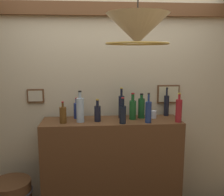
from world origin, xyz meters
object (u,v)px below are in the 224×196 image
(liquor_bottle_port, at_px, (121,106))
(liquor_bottle_amaro, at_px, (80,109))
(liquor_bottle_rum, at_px, (141,108))
(pendant_lamp, at_px, (137,30))
(liquor_bottle_rye, at_px, (133,109))
(glass_tumbler_rocks, at_px, (153,114))
(glass_tumbler_highball, at_px, (63,116))
(liquor_bottle_whiskey, at_px, (123,114))
(liquor_bottle_brandy, at_px, (179,110))
(liquor_bottle_mezcal, at_px, (98,113))
(liquor_bottle_vodka, at_px, (148,112))
(liquor_bottle_vermouth, at_px, (77,110))
(liquor_bottle_scotch, at_px, (166,105))
(liquor_bottle_sherry, at_px, (63,115))

(liquor_bottle_port, relative_size, liquor_bottle_amaro, 1.03)
(liquor_bottle_rum, relative_size, pendant_lamp, 0.48)
(liquor_bottle_rye, bearing_deg, glass_tumbler_rocks, 8.72)
(pendant_lamp, bearing_deg, liquor_bottle_rum, 75.23)
(liquor_bottle_amaro, bearing_deg, liquor_bottle_rum, 9.63)
(glass_tumbler_highball, height_order, pendant_lamp, pendant_lamp)
(glass_tumbler_highball, bearing_deg, liquor_bottle_whiskey, -17.26)
(liquor_bottle_brandy, bearing_deg, glass_tumbler_rocks, 139.27)
(liquor_bottle_mezcal, bearing_deg, glass_tumbler_rocks, 8.36)
(liquor_bottle_rye, distance_m, pendant_lamp, 1.02)
(glass_tumbler_rocks, relative_size, glass_tumbler_highball, 0.93)
(liquor_bottle_whiskey, xyz_separation_m, liquor_bottle_vodka, (0.27, 0.01, 0.02))
(liquor_bottle_vodka, height_order, liquor_bottle_vermouth, liquor_bottle_vodka)
(liquor_bottle_brandy, distance_m, liquor_bottle_vermouth, 1.09)
(liquor_bottle_scotch, height_order, glass_tumbler_rocks, liquor_bottle_scotch)
(liquor_bottle_port, bearing_deg, glass_tumbler_highball, -176.39)
(liquor_bottle_whiskey, distance_m, liquor_bottle_rye, 0.21)
(liquor_bottle_sherry, xyz_separation_m, liquor_bottle_vermouth, (0.13, 0.19, 0.00))
(liquor_bottle_sherry, relative_size, glass_tumbler_rocks, 2.78)
(glass_tumbler_rocks, bearing_deg, liquor_bottle_rum, 175.08)
(glass_tumbler_highball, xyz_separation_m, pendant_lamp, (0.67, -0.69, 0.85))
(liquor_bottle_brandy, bearing_deg, liquor_bottle_whiskey, -178.85)
(pendant_lamp, bearing_deg, liquor_bottle_vermouth, 124.75)
(liquor_bottle_sherry, distance_m, liquor_bottle_whiskey, 0.61)
(liquor_bottle_sherry, bearing_deg, glass_tumbler_rocks, 7.57)
(liquor_bottle_whiskey, height_order, liquor_bottle_port, liquor_bottle_port)
(liquor_bottle_vodka, bearing_deg, glass_tumbler_highball, 168.52)
(pendant_lamp, bearing_deg, glass_tumbler_rocks, 65.31)
(liquor_bottle_rye, relative_size, glass_tumbler_rocks, 3.57)
(liquor_bottle_port, height_order, liquor_bottle_amaro, liquor_bottle_port)
(pendant_lamp, bearing_deg, liquor_bottle_vodka, 66.68)
(liquor_bottle_vodka, bearing_deg, liquor_bottle_sherry, 176.19)
(liquor_bottle_mezcal, bearing_deg, liquor_bottle_sherry, -173.81)
(liquor_bottle_whiskey, distance_m, glass_tumbler_highball, 0.65)
(liquor_bottle_rye, bearing_deg, liquor_bottle_vodka, -47.53)
(liquor_bottle_whiskey, distance_m, liquor_bottle_vodka, 0.27)
(liquor_bottle_amaro, height_order, liquor_bottle_rum, liquor_bottle_amaro)
(glass_tumbler_rocks, bearing_deg, liquor_bottle_port, 174.75)
(liquor_bottle_brandy, relative_size, glass_tumbler_rocks, 3.78)
(liquor_bottle_vodka, bearing_deg, pendant_lamp, -113.32)
(glass_tumbler_rocks, bearing_deg, liquor_bottle_whiskey, -151.45)
(liquor_bottle_vermouth, xyz_separation_m, glass_tumbler_rocks, (0.85, -0.06, -0.05))
(liquor_bottle_rye, bearing_deg, liquor_bottle_whiskey, -128.22)
(liquor_bottle_whiskey, height_order, liquor_bottle_rum, liquor_bottle_rum)
(liquor_bottle_whiskey, xyz_separation_m, liquor_bottle_brandy, (0.59, 0.01, 0.03))
(liquor_bottle_rum, height_order, liquor_bottle_vermouth, liquor_bottle_rum)
(liquor_bottle_scotch, xyz_separation_m, liquor_bottle_rye, (-0.41, -0.13, -0.01))
(liquor_bottle_rye, height_order, liquor_bottle_mezcal, liquor_bottle_rye)
(liquor_bottle_port, xyz_separation_m, liquor_bottle_vermouth, (-0.49, 0.02, -0.04))
(liquor_bottle_scotch, height_order, liquor_bottle_vermouth, liquor_bottle_scotch)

